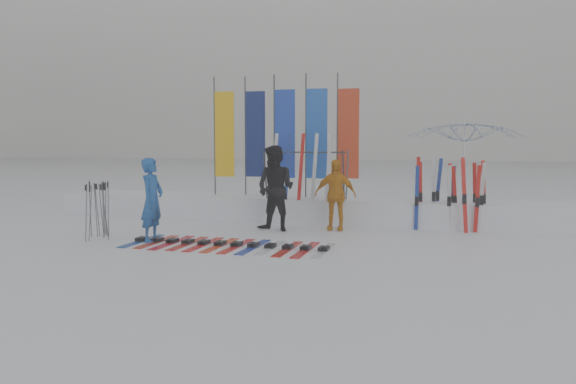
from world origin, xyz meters
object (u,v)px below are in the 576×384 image
(person_black, at_px, (276,188))
(person_yellow, at_px, (335,195))
(tent_canopy, at_px, (463,170))
(ski_rack, at_px, (306,168))
(ski_row, at_px, (229,244))
(person_blue, at_px, (152,200))

(person_black, distance_m, person_yellow, 1.39)
(tent_canopy, xyz_separation_m, ski_rack, (-3.80, -1.24, 0.06))
(ski_row, relative_size, ski_rack, 1.95)
(tent_canopy, bearing_deg, person_yellow, -141.81)
(ski_rack, bearing_deg, person_black, -102.38)
(person_blue, xyz_separation_m, ski_row, (1.68, -0.04, -0.82))
(tent_canopy, relative_size, ski_rack, 1.44)
(person_yellow, height_order, ski_row, person_yellow)
(person_blue, height_order, ski_rack, ski_rack)
(person_blue, xyz_separation_m, tent_canopy, (6.13, 4.79, 0.47))
(person_yellow, xyz_separation_m, ski_row, (-1.59, -2.59, -0.78))
(person_black, bearing_deg, person_blue, -119.04)
(ski_rack, bearing_deg, ski_row, -100.16)
(person_blue, bearing_deg, ski_row, -92.84)
(person_blue, height_order, person_yellow, person_blue)
(person_blue, xyz_separation_m, person_black, (1.99, 2.04, 0.12))
(person_blue, bearing_deg, person_black, -45.71)
(tent_canopy, bearing_deg, ski_rack, -161.95)
(person_yellow, bearing_deg, person_black, -161.74)
(person_blue, relative_size, person_yellow, 1.04)
(person_black, distance_m, ski_row, 2.31)
(person_yellow, bearing_deg, tent_canopy, 34.78)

